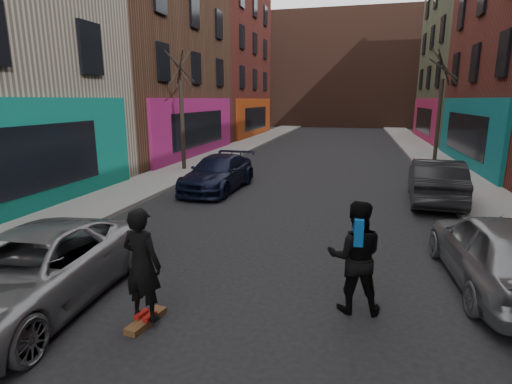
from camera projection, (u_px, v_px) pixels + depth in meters
The scene contains 12 objects.
sidewalk_left at pixel (248, 144), 30.90m from camera, with size 2.50×84.00×0.13m, color gray.
sidewalk_right at pixel (420, 149), 27.93m from camera, with size 2.50×84.00×0.13m, color gray.
building_far at pixel (345, 71), 52.39m from camera, with size 40.00×10.00×14.00m, color #47281E.
tree_left_far at pixel (181, 100), 18.80m from camera, with size 2.00×2.00×6.50m, color black, non-canonical shape.
tree_right_far at pixel (441, 97), 21.49m from camera, with size 2.00×2.00×6.80m, color black, non-canonical shape.
parked_left_far at pixel (31, 272), 6.61m from camera, with size 2.18×4.72×1.31m, color gray.
parked_left_end at pixel (218, 173), 15.42m from camera, with size 1.84×4.53×1.32m, color black.
parked_right_far at pixel (501, 252), 7.29m from camera, with size 1.71×4.25×1.45m, color gray.
parked_right_end at pixel (436, 181), 13.52m from camera, with size 1.57×4.49×1.48m, color black.
skateboard at pixel (146, 320), 6.27m from camera, with size 0.22×0.80×0.10m, color brown.
skateboarder at pixel (142, 265), 6.05m from camera, with size 0.65×0.43×1.79m, color black.
pedestrian at pixel (355, 256), 6.48m from camera, with size 0.98×0.80×1.88m.
Camera 1 is at (1.92, 0.15, 3.44)m, focal length 28.00 mm.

